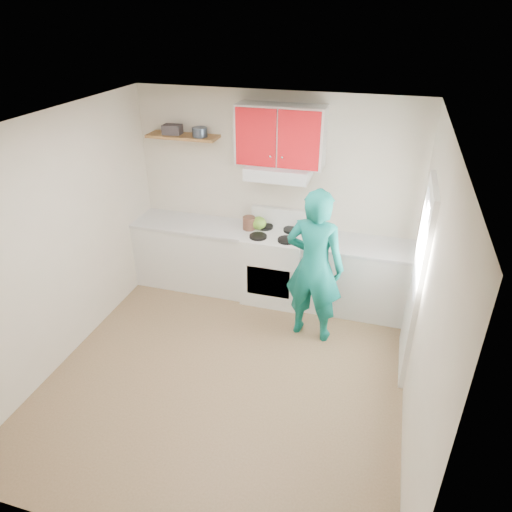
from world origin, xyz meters
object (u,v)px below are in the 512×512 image
(stove, at_px, (274,266))
(kettle, at_px, (259,223))
(person, at_px, (314,267))
(tin, at_px, (200,132))
(crock, at_px, (249,224))

(stove, xyz_separation_m, kettle, (-0.24, 0.09, 0.54))
(kettle, height_order, person, person)
(stove, xyz_separation_m, tin, (-1.01, 0.15, 1.63))
(person, bearing_deg, kettle, -33.27)
(tin, xyz_separation_m, crock, (0.65, -0.10, -1.10))
(kettle, xyz_separation_m, crock, (-0.12, -0.04, -0.01))
(tin, relative_size, person, 0.10)
(stove, distance_m, tin, 1.93)
(person, bearing_deg, crock, -28.05)
(crock, bearing_deg, kettle, 19.52)
(tin, distance_m, person, 2.16)
(stove, distance_m, kettle, 0.60)
(kettle, relative_size, crock, 1.03)
(tin, xyz_separation_m, kettle, (0.77, -0.05, -1.09))
(stove, relative_size, person, 0.50)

